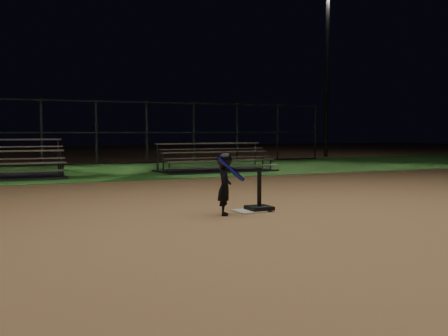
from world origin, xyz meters
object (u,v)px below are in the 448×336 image
Objects in this scene: batting_tee at (259,203)px; bleacher_right at (216,166)px; home_plate at (249,211)px; child_batter at (225,182)px; light_pole_right at (328,59)px.

batting_tee is 8.60m from bleacher_right.
home_plate is 0.22m from batting_tee.
batting_tee is 0.17× the size of bleacher_right.
child_batter is 0.26× the size of bleacher_right.
batting_tee is at bearing -54.48° from child_batter.
bleacher_right is (2.92, 8.15, 0.18)m from home_plate.
child_batter reaches higher than bleacher_right.
bleacher_right is at bearing -0.31° from child_batter.
light_pole_right is at bearing 51.67° from batting_tee.
child_batter is at bearing -161.69° from home_plate.
child_batter is (-0.70, -0.17, 0.39)m from batting_tee.
light_pole_right reaches higher than bleacher_right.
light_pole_right is at bearing 34.21° from bleacher_right.
batting_tee is 19.65m from light_pole_right.
light_pole_right is (12.00, 14.94, 4.93)m from home_plate.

